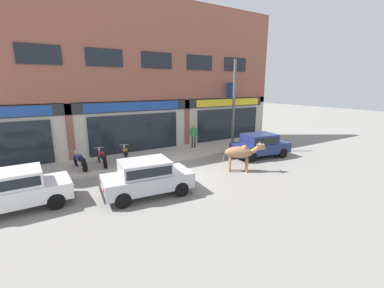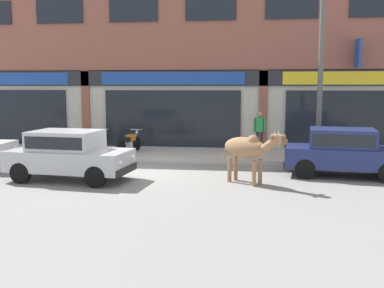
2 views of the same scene
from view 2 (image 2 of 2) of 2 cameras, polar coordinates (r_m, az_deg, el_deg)
name	(u,v)px [view 2 (image 2 of 2)]	position (r m, az deg, el deg)	size (l,w,h in m)	color
ground_plane	(142,174)	(14.22, -6.41, -3.79)	(90.00, 90.00, 0.00)	gray
sidewalk	(165,154)	(17.84, -3.42, -1.22)	(19.00, 3.18, 0.14)	#B7AFA3
shop_building	(173,39)	(19.55, -2.43, 13.19)	(23.00, 1.40, 9.83)	#8E5142
cow	(248,148)	(12.68, 7.09, -0.57)	(1.84, 1.47, 1.61)	#936B47
car_0	(68,153)	(13.57, -15.43, -1.07)	(3.72, 1.92, 1.46)	black
car_1	(344,150)	(14.40, 18.71, -0.72)	(3.75, 2.03, 1.46)	black
motorcycle_0	(72,142)	(18.49, -15.04, 0.26)	(0.57, 1.80, 0.88)	black
motorcycle_1	(98,142)	(18.06, -11.88, 0.19)	(0.52, 1.81, 0.88)	black
motorcycle_2	(129,143)	(17.69, -7.99, 0.13)	(0.66, 1.79, 0.88)	black
pedestrian	(260,127)	(17.81, 8.57, 2.11)	(0.48, 0.32, 1.60)	#2D2D33
utility_pole	(320,77)	(16.16, 15.99, 8.19)	(0.18, 0.18, 5.82)	#595651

